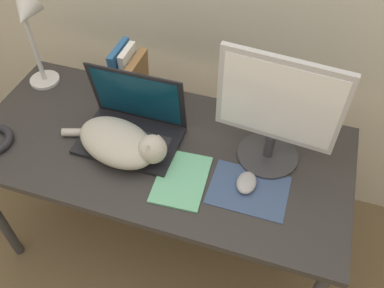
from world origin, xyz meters
TOP-DOWN VIEW (x-y plane):
  - desk at (0.00, 0.34)m, footprint 1.47×0.68m
  - laptop at (-0.11, 0.36)m, footprint 0.38×0.26m
  - cat at (-0.11, 0.26)m, footprint 0.45×0.29m
  - external_monitor at (0.41, 0.42)m, footprint 0.42×0.23m
  - mousepad at (0.38, 0.24)m, footprint 0.27×0.20m
  - computer_mouse at (0.36, 0.26)m, footprint 0.07×0.10m
  - book_row at (-0.22, 0.60)m, footprint 0.11×0.16m
  - desk_lamp at (-0.59, 0.52)m, footprint 0.17×0.17m
  - notepad at (0.14, 0.22)m, footprint 0.19×0.26m
  - webcam at (-0.03, 0.63)m, footprint 0.05×0.05m

SIDE VIEW (x-z plane):
  - desk at x=0.00m, z-range 0.29..1.00m
  - mousepad at x=0.38m, z-range 0.71..0.72m
  - notepad at x=0.14m, z-range 0.71..0.72m
  - computer_mouse at x=0.36m, z-range 0.72..0.75m
  - webcam at x=-0.03m, z-range 0.72..0.80m
  - laptop at x=-0.11m, z-range 0.63..0.90m
  - cat at x=-0.11m, z-range 0.71..0.85m
  - book_row at x=-0.22m, z-range 0.71..0.93m
  - external_monitor at x=0.41m, z-range 0.72..1.17m
  - desk_lamp at x=-0.59m, z-range 0.79..1.23m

